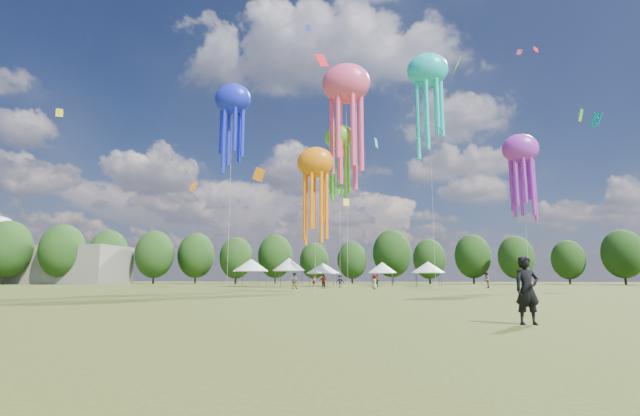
# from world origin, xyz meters

# --- Properties ---
(ground) EXTENTS (300.00, 300.00, 0.00)m
(ground) POSITION_xyz_m (0.00, 0.00, 0.00)
(ground) COLOR #384416
(ground) RESTS_ON ground
(observer_main) EXTENTS (0.74, 0.58, 1.79)m
(observer_main) POSITION_xyz_m (9.39, -2.52, 0.89)
(observer_main) COLOR black
(observer_main) RESTS_ON ground
(spectator_near) EXTENTS (0.91, 0.72, 1.82)m
(spectator_near) POSITION_xyz_m (-5.47, 35.13, 0.91)
(spectator_near) COLOR gray
(spectator_near) RESTS_ON ground
(spectators_far) EXTENTS (23.77, 22.53, 1.92)m
(spectators_far) POSITION_xyz_m (3.11, 45.49, 0.86)
(spectators_far) COLOR gray
(spectators_far) RESTS_ON ground
(festival_tents) EXTENTS (33.23, 8.51, 4.39)m
(festival_tents) POSITION_xyz_m (-5.27, 55.58, 3.07)
(festival_tents) COLOR #47474C
(festival_tents) RESTS_ON ground
(show_kites) EXTENTS (36.79, 21.72, 30.26)m
(show_kites) POSITION_xyz_m (1.48, 36.35, 20.56)
(show_kites) COLOR #56D222
(show_kites) RESTS_ON ground
(small_kites) EXTENTS (74.01, 54.04, 45.79)m
(small_kites) POSITION_xyz_m (0.27, 42.13, 32.05)
(small_kites) COLOR #56D222
(small_kites) RESTS_ON ground
(treeline) EXTENTS (201.57, 95.24, 13.43)m
(treeline) POSITION_xyz_m (-3.87, 62.51, 6.54)
(treeline) COLOR #38281C
(treeline) RESTS_ON ground
(hangar) EXTENTS (40.00, 12.00, 8.00)m
(hangar) POSITION_xyz_m (-72.00, 72.00, 4.00)
(hangar) COLOR gray
(hangar) RESTS_ON ground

